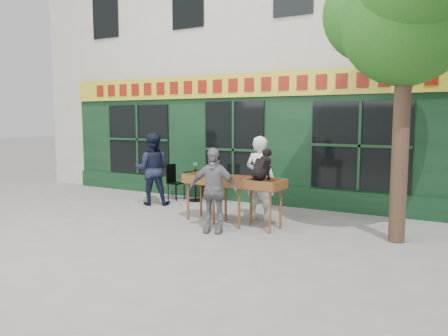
{
  "coord_description": "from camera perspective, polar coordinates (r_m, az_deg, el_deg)",
  "views": [
    {
      "loc": [
        5.28,
        -7.72,
        2.15
      ],
      "look_at": [
        0.72,
        0.5,
        1.09
      ],
      "focal_mm": 35.0,
      "sensor_mm": 36.0,
      "label": 1
    }
  ],
  "objects": [
    {
      "name": "book_cart_center",
      "position": [
        8.69,
        2.96,
        -2.37
      ],
      "size": [
        1.55,
        0.75,
        0.99
      ],
      "rotation": [
        0.0,
        0.0,
        -0.09
      ],
      "color": "brown",
      "rests_on": "ground"
    },
    {
      "name": "bistro_chair_left",
      "position": [
        11.71,
        -6.62,
        -1.42
      ],
      "size": [
        0.4,
        0.39,
        0.95
      ],
      "rotation": [
        0.0,
        0.0,
        1.47
      ],
      "color": "black",
      "rests_on": "ground"
    },
    {
      "name": "man_right",
      "position": [
        8.26,
        -1.45,
        -2.92
      ],
      "size": [
        1.01,
        0.61,
        1.62
      ],
      "primitive_type": "imported",
      "rotation": [
        0.0,
        0.0,
        0.24
      ],
      "color": "slate",
      "rests_on": "ground"
    },
    {
      "name": "bistro_chair_right",
      "position": [
        11.2,
        -0.79,
        -1.73
      ],
      "size": [
        0.51,
        0.51,
        0.95
      ],
      "rotation": [
        0.0,
        0.0,
        -0.88
      ],
      "color": "black",
      "rests_on": "ground"
    },
    {
      "name": "building",
      "position": [
        14.95,
        8.18,
        17.26
      ],
      "size": [
        14.0,
        7.26,
        10.0
      ],
      "color": "beige",
      "rests_on": "ground"
    },
    {
      "name": "man_left",
      "position": [
        11.07,
        -9.34,
        -0.13
      ],
      "size": [
        1.1,
        1.03,
        1.8
      ],
      "primitive_type": "imported",
      "rotation": [
        0.0,
        0.0,
        3.66
      ],
      "color": "black",
      "rests_on": "ground"
    },
    {
      "name": "chalkboard",
      "position": [
        11.72,
        -2.14,
        -2.16
      ],
      "size": [
        0.57,
        0.23,
        0.79
      ],
      "rotation": [
        0.0,
        0.0,
        -0.07
      ],
      "color": "black",
      "rests_on": "ground"
    },
    {
      "name": "book_cart_right",
      "position": [
        9.04,
        -0.68,
        -2.01
      ],
      "size": [
        1.56,
        0.78,
        0.99
      ],
      "rotation": [
        0.0,
        0.0,
        -0.11
      ],
      "color": "brown",
      "rests_on": "ground"
    },
    {
      "name": "ground",
      "position": [
        9.6,
        -5.23,
        -6.53
      ],
      "size": [
        80.0,
        80.0,
        0.0
      ],
      "primitive_type": "plane",
      "color": "slate",
      "rests_on": "ground"
    },
    {
      "name": "dog",
      "position": [
        8.43,
        4.97,
        0.56
      ],
      "size": [
        0.39,
        0.63,
        0.6
      ],
      "primitive_type": null,
      "rotation": [
        0.0,
        0.0,
        -0.09
      ],
      "color": "black",
      "rests_on": "book_cart_center"
    },
    {
      "name": "street_tree",
      "position": [
        8.37,
        23.12,
        19.47
      ],
      "size": [
        3.05,
        2.9,
        5.6
      ],
      "color": "#382619",
      "rests_on": "ground"
    },
    {
      "name": "woman",
      "position": [
        9.26,
        4.74,
        -1.36
      ],
      "size": [
        0.69,
        0.49,
        1.8
      ],
      "primitive_type": "imported",
      "rotation": [
        0.0,
        0.0,
        3.05
      ],
      "color": "silver",
      "rests_on": "ground"
    },
    {
      "name": "bistro_table",
      "position": [
        11.43,
        -3.75,
        -1.66
      ],
      "size": [
        0.6,
        0.6,
        0.76
      ],
      "color": "black",
      "rests_on": "ground"
    },
    {
      "name": "potted_plant",
      "position": [
        11.39,
        -3.76,
        0.13
      ],
      "size": [
        0.16,
        0.12,
        0.27
      ],
      "primitive_type": "imported",
      "rotation": [
        0.0,
        0.0,
        0.17
      ],
      "color": "gray",
      "rests_on": "bistro_table"
    }
  ]
}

